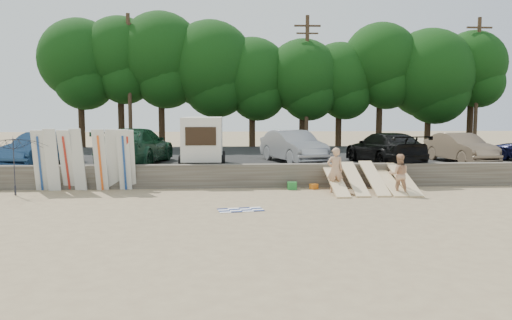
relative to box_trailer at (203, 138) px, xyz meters
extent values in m
plane|color=tan|center=(4.63, -5.38, -1.98)|extent=(120.00, 120.00, 0.00)
cube|color=#6B6356|center=(4.63, -2.38, -1.48)|extent=(44.00, 0.50, 1.00)
cube|color=#282828|center=(4.63, 5.12, -1.63)|extent=(44.00, 14.50, 0.70)
cylinder|color=#382616|center=(-9.05, 12.22, 0.80)|extent=(0.44, 0.44, 4.16)
sphere|color=#134313|center=(-9.05, 12.22, 4.87)|extent=(5.61, 5.61, 5.61)
cylinder|color=#382616|center=(-6.30, 12.22, 0.92)|extent=(0.44, 0.44, 4.39)
sphere|color=#134313|center=(-6.30, 12.22, 5.21)|extent=(5.27, 5.27, 5.27)
cylinder|color=#382616|center=(-3.47, 12.22, 0.91)|extent=(0.44, 0.44, 4.37)
sphere|color=#134313|center=(-3.47, 12.22, 5.19)|extent=(6.03, 6.03, 6.03)
cylinder|color=#382616|center=(0.01, 12.22, 0.68)|extent=(0.44, 0.44, 3.91)
sphere|color=#134313|center=(0.01, 12.22, 4.50)|extent=(6.30, 6.30, 6.30)
cylinder|color=#382616|center=(2.96, 12.22, 0.43)|extent=(0.44, 0.44, 3.42)
sphere|color=#134313|center=(2.96, 12.22, 3.77)|extent=(5.42, 5.42, 5.42)
cylinder|color=#382616|center=(6.52, 11.81, 0.41)|extent=(0.44, 0.44, 3.38)
sphere|color=#134313|center=(6.52, 11.81, 3.71)|extent=(5.27, 5.27, 5.27)
cylinder|color=#382616|center=(9.24, 12.22, 0.40)|extent=(0.44, 0.44, 3.35)
sphere|color=#134313|center=(9.24, 12.22, 3.68)|extent=(5.01, 5.01, 5.01)
cylinder|color=#382616|center=(12.15, 11.97, 0.80)|extent=(0.44, 0.44, 4.14)
sphere|color=#134313|center=(12.15, 11.97, 4.84)|extent=(5.44, 5.44, 5.44)
cylinder|color=#382616|center=(15.65, 11.72, 0.49)|extent=(0.44, 0.44, 3.53)
sphere|color=#134313|center=(15.65, 11.72, 3.94)|extent=(6.39, 6.39, 6.39)
cylinder|color=#382616|center=(18.76, 11.66, 0.73)|extent=(0.44, 0.44, 4.01)
sphere|color=#134313|center=(18.76, 11.66, 4.65)|extent=(4.73, 4.73, 4.73)
cylinder|color=#473321|center=(-5.37, 10.62, 3.22)|extent=(0.26, 0.26, 9.00)
cube|color=#473321|center=(-5.37, 10.62, 7.02)|extent=(1.80, 0.12, 0.12)
cube|color=#473321|center=(-5.37, 10.62, 6.52)|extent=(1.50, 0.10, 0.10)
cylinder|color=#473321|center=(6.63, 10.62, 3.22)|extent=(0.26, 0.26, 9.00)
cube|color=#473321|center=(6.63, 10.62, 7.02)|extent=(1.80, 0.12, 0.12)
cube|color=#473321|center=(6.63, 10.62, 6.52)|extent=(1.50, 0.10, 0.10)
cylinder|color=#473321|center=(18.63, 10.62, 3.22)|extent=(0.26, 0.26, 9.00)
cube|color=#473321|center=(18.63, 10.62, 7.02)|extent=(1.80, 0.12, 0.12)
cube|color=#473321|center=(18.63, 10.62, 6.52)|extent=(1.50, 0.10, 0.10)
cube|color=silver|center=(0.00, 0.01, 0.02)|extent=(1.81, 3.58, 1.96)
cube|color=black|center=(-0.01, -1.80, 0.20)|extent=(1.34, 0.04, 0.80)
cylinder|color=black|center=(-0.94, -1.15, -0.98)|extent=(0.18, 0.59, 0.59)
cylinder|color=black|center=(0.93, -1.16, -0.98)|extent=(0.18, 0.59, 0.59)
cylinder|color=black|center=(-0.93, 1.17, -0.98)|extent=(0.18, 0.59, 0.59)
cylinder|color=black|center=(0.94, 1.16, -0.98)|extent=(0.18, 0.59, 0.59)
imported|color=navy|center=(-7.63, 0.37, -0.49)|extent=(2.56, 4.98, 1.56)
imported|color=#133521|center=(-3.25, 0.66, -0.40)|extent=(3.25, 6.31, 1.75)
imported|color=gray|center=(4.44, 1.15, -0.48)|extent=(3.09, 5.13, 1.60)
imported|color=black|center=(8.74, 0.03, -0.51)|extent=(3.06, 5.59, 1.54)
imported|color=#79634D|center=(12.80, 0.64, -0.55)|extent=(2.17, 4.60, 1.46)
cube|color=silver|center=(-6.47, -2.98, -0.71)|extent=(0.61, 0.82, 2.52)
cube|color=silver|center=(-5.97, -3.03, -0.69)|extent=(0.50, 0.53, 2.57)
cube|color=silver|center=(-5.43, -2.91, -0.72)|extent=(0.51, 0.77, 2.52)
cube|color=silver|center=(-4.95, -2.97, -0.69)|extent=(0.57, 0.58, 2.57)
cube|color=silver|center=(-4.05, -3.01, -0.70)|extent=(0.51, 0.64, 2.55)
cube|color=silver|center=(-3.59, -2.85, -0.70)|extent=(0.59, 0.72, 2.54)
cube|color=silver|center=(-3.08, -3.00, -0.71)|extent=(0.53, 0.72, 2.53)
cube|color=silver|center=(-2.92, -2.92, -0.72)|extent=(0.56, 0.82, 2.51)
cube|color=beige|center=(5.51, -3.93, -1.51)|extent=(0.56, 2.89, 0.93)
cube|color=beige|center=(6.29, -3.82, -1.44)|extent=(0.56, 2.85, 1.08)
cube|color=beige|center=(7.10, -3.80, -1.42)|extent=(0.56, 2.83, 1.12)
cube|color=beige|center=(7.72, -3.84, -1.57)|extent=(0.56, 2.93, 0.80)
cube|color=beige|center=(8.30, -3.90, -1.46)|extent=(0.56, 2.86, 1.03)
imported|color=tan|center=(5.47, -3.92, -1.07)|extent=(0.67, 0.45, 1.81)
imported|color=tan|center=(7.81, -4.70, -1.17)|extent=(0.89, 0.75, 1.61)
cube|color=#238231|center=(3.83, -3.11, -1.82)|extent=(0.40, 0.32, 0.32)
cube|color=orange|center=(4.76, -3.05, -1.87)|extent=(0.37, 0.35, 0.22)
plane|color=white|center=(1.56, -7.30, -1.97)|extent=(1.73, 1.73, 0.00)
imported|color=#212229|center=(-7.11, -4.01, -0.81)|extent=(3.38, 3.41, 2.33)
camera|label=1|loc=(1.11, -23.59, 1.32)|focal=35.00mm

